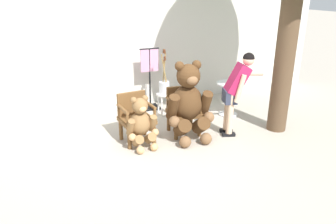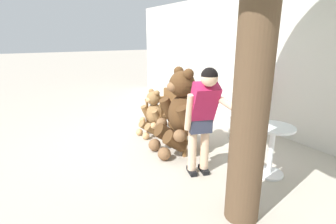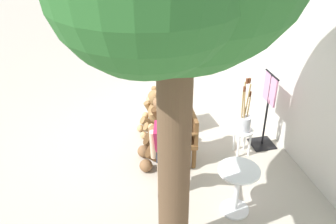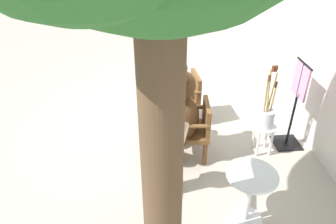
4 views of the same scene
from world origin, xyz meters
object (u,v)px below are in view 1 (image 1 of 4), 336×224
object	(u,v)px
teddy_bear_small	(141,123)
brush_bucket	(164,85)
wooden_chair_left	(135,116)
teddy_bear_large	(189,102)
round_side_table	(229,95)
white_stool	(164,98)
person_visitor	(236,87)
clothing_display_stand	(150,77)
wooden_chair_right	(183,109)

from	to	relation	value
teddy_bear_small	brush_bucket	xyz separation A→B (m)	(0.96, 1.32, 0.21)
wooden_chair_left	teddy_bear_large	size ratio (longest dim) A/B	0.61
round_side_table	wooden_chair_left	bearing A→B (deg)	-169.27
white_stool	brush_bucket	distance (m)	0.30
teddy_bear_small	white_stool	distance (m)	1.63
person_visitor	clothing_display_stand	distance (m)	2.17
wooden_chair_right	teddy_bear_large	world-z (taller)	teddy_bear_large
wooden_chair_right	round_side_table	size ratio (longest dim) A/B	1.19
brush_bucket	wooden_chair_left	bearing A→B (deg)	-133.32
teddy_bear_large	white_stool	size ratio (longest dim) A/B	3.07
white_stool	round_side_table	world-z (taller)	round_side_table
clothing_display_stand	round_side_table	bearing A→B (deg)	-37.58
teddy_bear_small	white_stool	world-z (taller)	teddy_bear_small
teddy_bear_large	round_side_table	distance (m)	1.48
wooden_chair_left	wooden_chair_right	bearing A→B (deg)	0.00
round_side_table	teddy_bear_large	bearing A→B (deg)	-152.48
wooden_chair_right	person_visitor	size ratio (longest dim) A/B	0.56
white_stool	clothing_display_stand	distance (m)	0.61
white_stool	teddy_bear_small	bearing A→B (deg)	-126.02
white_stool	person_visitor	bearing A→B (deg)	-61.53
wooden_chair_right	teddy_bear_large	xyz separation A→B (m)	(-0.01, -0.26, 0.23)
teddy_bear_small	clothing_display_stand	distance (m)	1.98
person_visitor	white_stool	xyz separation A→B (m)	(-0.80, 1.47, -0.56)
wooden_chair_left	clothing_display_stand	world-z (taller)	clothing_display_stand
teddy_bear_large	brush_bucket	world-z (taller)	teddy_bear_large
person_visitor	brush_bucket	bearing A→B (deg)	118.50
teddy_bear_small	round_side_table	world-z (taller)	teddy_bear_small
wooden_chair_right	brush_bucket	xyz separation A→B (m)	(0.04, 1.03, 0.19)
wooden_chair_right	teddy_bear_small	distance (m)	0.96
teddy_bear_large	wooden_chair_right	bearing A→B (deg)	87.63
wooden_chair_right	person_visitor	distance (m)	1.05
white_stool	round_side_table	bearing A→B (deg)	-26.02
teddy_bear_large	person_visitor	world-z (taller)	person_visitor
wooden_chair_right	brush_bucket	world-z (taller)	brush_bucket
person_visitor	clothing_display_stand	size ratio (longest dim) A/B	1.12
wooden_chair_left	clothing_display_stand	distance (m)	1.72
clothing_display_stand	wooden_chair_right	bearing A→B (deg)	-85.71
person_visitor	round_side_table	size ratio (longest dim) A/B	2.13
wooden_chair_right	teddy_bear_small	size ratio (longest dim) A/B	0.95
wooden_chair_right	round_side_table	world-z (taller)	wooden_chair_right
teddy_bear_large	teddy_bear_small	distance (m)	0.94
wooden_chair_left	person_visitor	world-z (taller)	person_visitor
teddy_bear_small	wooden_chair_left	bearing A→B (deg)	91.88
teddy_bear_small	brush_bucket	world-z (taller)	brush_bucket
wooden_chair_left	clothing_display_stand	bearing A→B (deg)	61.51
wooden_chair_right	brush_bucket	bearing A→B (deg)	87.63
round_side_table	clothing_display_stand	world-z (taller)	clothing_display_stand
teddy_bear_large	white_stool	xyz separation A→B (m)	(0.05, 1.28, -0.34)
wooden_chair_right	white_stool	distance (m)	1.03
brush_bucket	clothing_display_stand	size ratio (longest dim) A/B	0.70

